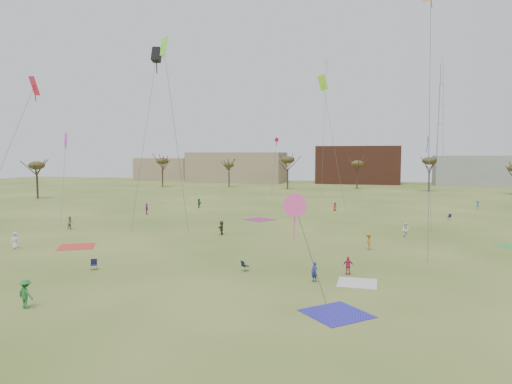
% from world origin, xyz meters
% --- Properties ---
extents(ground, '(260.00, 260.00, 0.00)m').
position_xyz_m(ground, '(0.00, 0.00, 0.00)').
color(ground, '#3C5A1C').
rests_on(ground, ground).
extents(flyer_near_left, '(0.98, 0.87, 1.69)m').
position_xyz_m(flyer_near_left, '(-22.56, 3.62, 0.84)').
color(flyer_near_left, white).
rests_on(flyer_near_left, ground).
extents(flyer_near_center, '(1.29, 0.92, 1.80)m').
position_xyz_m(flyer_near_center, '(-8.29, -10.89, 0.90)').
color(flyer_near_center, '#277536').
rests_on(flyer_near_center, ground).
extents(flyer_near_right, '(0.65, 0.58, 1.49)m').
position_xyz_m(flyer_near_right, '(7.87, -0.46, 0.74)').
color(flyer_near_right, '#212C99').
rests_on(flyer_near_right, ground).
extents(spectator_fore_a, '(0.88, 0.50, 1.42)m').
position_xyz_m(spectator_fore_a, '(10.11, 2.34, 0.71)').
color(spectator_fore_a, '#C12157').
rests_on(spectator_fore_a, ground).
extents(spectator_fore_b, '(0.83, 0.95, 1.65)m').
position_xyz_m(spectator_fore_b, '(-25.04, 15.30, 0.82)').
color(spectator_fore_b, '#818052').
rests_on(spectator_fore_b, ground).
extents(spectator_fore_c, '(0.58, 1.57, 1.66)m').
position_xyz_m(spectator_fore_c, '(-5.46, 16.63, 0.83)').
color(spectator_fore_c, '#4C3F36').
rests_on(spectator_fore_c, ground).
extents(flyer_mid_b, '(0.71, 1.14, 1.69)m').
position_xyz_m(flyer_mid_b, '(11.35, 12.47, 0.84)').
color(flyer_mid_b, '#BC7523').
rests_on(flyer_mid_b, ground).
extents(spectator_mid_d, '(0.61, 1.07, 1.72)m').
position_xyz_m(spectator_mid_d, '(-22.98, 30.97, 0.86)').
color(spectator_mid_d, '#933D93').
rests_on(spectator_mid_d, ground).
extents(spectator_mid_e, '(0.98, 0.97, 1.60)m').
position_xyz_m(spectator_mid_e, '(15.24, 20.75, 0.80)').
color(spectator_mid_e, white).
rests_on(spectator_mid_e, ground).
extents(flyer_far_a, '(1.41, 1.43, 1.64)m').
position_xyz_m(flyer_far_a, '(-18.35, 41.14, 0.82)').
color(flyer_far_a, '#246C24').
rests_on(flyer_far_a, ground).
extents(flyer_far_b, '(0.79, 0.85, 1.46)m').
position_xyz_m(flyer_far_b, '(5.05, 43.09, 0.73)').
color(flyer_far_b, '#B93A1F').
rests_on(flyer_far_b, ground).
extents(flyer_far_c, '(0.63, 1.02, 1.52)m').
position_xyz_m(flyer_far_c, '(28.35, 51.68, 0.76)').
color(flyer_far_c, '#226C9F').
rests_on(flyer_far_c, ground).
extents(blanket_red, '(4.67, 4.67, 0.03)m').
position_xyz_m(blanket_red, '(-17.34, 6.09, 0.00)').
color(blanket_red, red).
rests_on(blanket_red, ground).
extents(blanket_blue, '(4.74, 4.74, 0.03)m').
position_xyz_m(blanket_blue, '(10.10, -6.89, 0.00)').
color(blanket_blue, '#2C27AB').
rests_on(blanket_blue, ground).
extents(blanket_cream, '(2.79, 2.79, 0.03)m').
position_xyz_m(blanket_cream, '(10.93, 0.08, 0.00)').
color(blanket_cream, silver).
rests_on(blanket_cream, ground).
extents(blanket_plum, '(5.08, 5.08, 0.03)m').
position_xyz_m(blanket_plum, '(-4.34, 29.78, 0.00)').
color(blanket_plum, '#972E64').
rests_on(blanket_plum, ground).
extents(camp_chair_left, '(0.71, 0.72, 0.87)m').
position_xyz_m(camp_chair_left, '(-9.93, -1.67, 0.26)').
color(camp_chair_left, '#141437').
rests_on(camp_chair_left, ground).
extents(camp_chair_center, '(0.73, 0.74, 0.87)m').
position_xyz_m(camp_chair_center, '(2.03, 1.23, 0.26)').
color(camp_chair_center, '#131A35').
rests_on(camp_chair_center, ground).
extents(camp_chair_right, '(0.74, 0.73, 0.87)m').
position_xyz_m(camp_chair_right, '(21.87, 36.55, 0.26)').
color(camp_chair_right, '#121533').
rests_on(camp_chair_right, ground).
extents(kites_aloft, '(67.52, 72.23, 27.85)m').
position_xyz_m(kites_aloft, '(-1.42, 29.73, 20.32)').
color(kites_aloft, red).
rests_on(kites_aloft, ground).
extents(tree_line, '(117.44, 49.32, 8.91)m').
position_xyz_m(tree_line, '(-2.85, 79.12, 7.09)').
color(tree_line, '#3A2B1E').
rests_on(tree_line, ground).
extents(building_tan, '(32.00, 14.00, 10.00)m').
position_xyz_m(building_tan, '(-35.00, 115.00, 5.00)').
color(building_tan, '#937F60').
rests_on(building_tan, ground).
extents(building_brick, '(26.00, 16.00, 12.00)m').
position_xyz_m(building_brick, '(5.00, 120.00, 6.00)').
color(building_brick, brown).
rests_on(building_brick, ground).
extents(building_grey, '(24.00, 12.00, 9.00)m').
position_xyz_m(building_grey, '(40.00, 118.00, 4.50)').
color(building_grey, gray).
rests_on(building_grey, ground).
extents(building_tan_west, '(20.00, 12.00, 8.00)m').
position_xyz_m(building_tan_west, '(-65.00, 122.00, 4.00)').
color(building_tan_west, '#937F60').
rests_on(building_tan_west, ground).
extents(radio_tower, '(1.51, 1.72, 41.00)m').
position_xyz_m(radio_tower, '(30.00, 125.00, 19.21)').
color(radio_tower, '#9EA3A8').
rests_on(radio_tower, ground).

